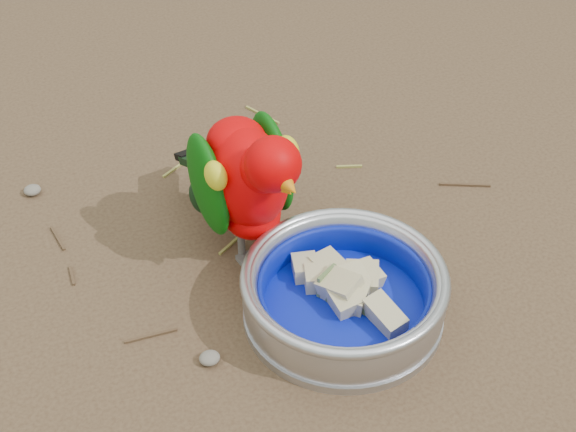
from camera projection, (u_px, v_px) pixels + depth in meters
name	position (u px, v px, depth m)	size (l,w,h in m)	color
ground	(270.00, 349.00, 0.90)	(60.00, 60.00, 0.00)	#4F3A27
food_bowl	(343.00, 310.00, 0.93)	(0.21, 0.21, 0.02)	#B2B2BA
bowl_wall	(344.00, 290.00, 0.91)	(0.21, 0.21, 0.04)	#B2B2BA
fruit_wedges	(344.00, 295.00, 0.92)	(0.13, 0.13, 0.03)	#C5B785
lory_parrot	(248.00, 189.00, 0.95)	(0.11, 0.23, 0.18)	#D10001
ground_debris	(229.00, 299.00, 0.95)	(0.90, 0.80, 0.01)	olive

